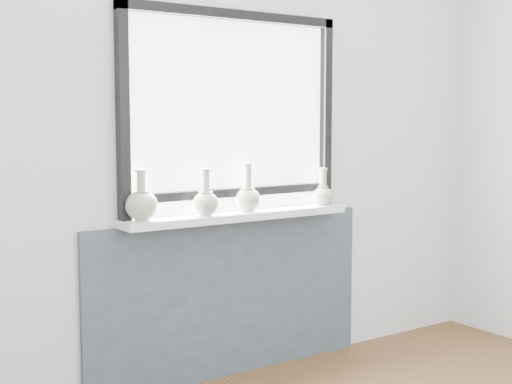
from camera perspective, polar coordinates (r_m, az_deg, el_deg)
back_wall at (r=3.80m, az=-2.21°, el=4.53°), size 3.60×0.02×2.60m
apron_panel at (r=3.90m, az=-1.93°, el=-8.37°), size 1.70×0.03×0.86m
windowsill at (r=3.75m, az=-1.38°, el=-1.92°), size 1.32×0.18×0.04m
window at (r=3.77m, az=-1.92°, el=6.66°), size 1.30×0.06×1.05m
vase_a at (r=3.47m, az=-9.15°, el=-0.91°), size 0.16×0.16×0.25m
vase_b at (r=3.61m, az=-4.06°, el=-0.72°), size 0.13×0.13×0.24m
vase_c at (r=3.77m, az=-0.67°, el=-0.39°), size 0.14×0.14×0.26m
vase_d at (r=4.06m, az=5.37°, el=-0.11°), size 0.12×0.12×0.21m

